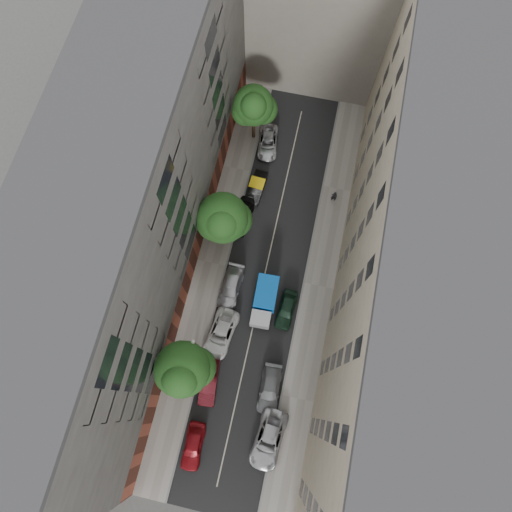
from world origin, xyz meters
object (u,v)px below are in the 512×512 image
(car_left_5, at_px, (257,187))
(car_right_1, at_px, (270,389))
(car_right_0, at_px, (269,439))
(tree_far, at_px, (254,107))
(lamp_post, at_px, (197,346))
(car_left_2, at_px, (221,334))
(car_left_4, at_px, (242,216))
(pedestrian, at_px, (334,196))
(tree_near, at_px, (183,371))
(car_right_2, at_px, (286,309))
(tarp_truck, at_px, (265,301))
(car_left_6, at_px, (268,142))
(car_left_1, at_px, (209,382))
(car_left_3, at_px, (231,287))
(car_left_0, at_px, (193,446))
(tree_mid, at_px, (223,220))

(car_left_5, relative_size, car_right_1, 0.86)
(car_left_5, relative_size, car_right_0, 0.74)
(tree_far, relative_size, lamp_post, 1.15)
(car_left_2, distance_m, car_left_4, 12.27)
(car_left_5, relative_size, pedestrian, 2.31)
(lamp_post, bearing_deg, car_left_5, 85.50)
(car_left_2, height_order, lamp_post, lamp_post)
(car_left_5, height_order, car_right_1, car_right_1)
(car_right_1, relative_size, tree_near, 0.54)
(car_right_2, distance_m, tree_near, 11.98)
(tarp_truck, xyz_separation_m, tree_far, (-5.10, 18.16, 4.25))
(car_left_2, height_order, car_left_6, car_left_2)
(car_left_1, xyz_separation_m, car_right_2, (5.62, 8.23, -0.02))
(car_left_2, xyz_separation_m, car_left_4, (-0.80, 12.24, 0.05))
(lamp_post, bearing_deg, car_left_4, 87.57)
(car_left_6, bearing_deg, tree_far, 151.40)
(car_left_1, bearing_deg, lamp_post, 111.98)
(car_left_3, relative_size, car_left_5, 1.19)
(car_left_1, bearing_deg, car_left_3, 84.94)
(car_right_1, relative_size, pedestrian, 2.69)
(car_left_2, xyz_separation_m, car_right_2, (5.62, 3.67, -0.01))
(car_left_0, relative_size, lamp_post, 0.61)
(car_right_2, distance_m, tree_far, 20.38)
(car_left_6, distance_m, tree_mid, 12.52)
(car_left_3, bearing_deg, car_left_4, 97.45)
(car_left_0, height_order, car_left_2, car_left_0)
(car_left_5, xyz_separation_m, tree_near, (-1.70, -20.12, 5.22))
(car_right_0, bearing_deg, pedestrian, 91.20)
(car_right_0, xyz_separation_m, tree_far, (-8.10, 30.21, 4.78))
(car_left_2, relative_size, tree_mid, 0.68)
(car_left_6, xyz_separation_m, lamp_post, (-1.36, -23.36, 3.68))
(tarp_truck, relative_size, car_right_2, 1.25)
(car_left_0, distance_m, tree_near, 8.02)
(car_left_0, distance_m, car_left_3, 14.80)
(car_right_0, height_order, tree_near, tree_near)
(car_right_0, bearing_deg, car_left_0, -157.49)
(car_left_0, height_order, car_right_1, car_left_0)
(car_left_4, xyz_separation_m, car_right_0, (7.20, -20.40, -0.00))
(car_right_1, xyz_separation_m, tree_mid, (-7.48, 13.77, 4.23))
(car_left_0, xyz_separation_m, car_right_1, (5.60, 6.20, -0.04))
(car_left_5, xyz_separation_m, car_left_6, (-0.04, 5.59, -0.01))
(tree_mid, relative_size, pedestrian, 4.31)
(car_right_1, distance_m, tree_near, 8.97)
(car_right_1, xyz_separation_m, car_right_2, (0.02, 7.63, 0.02))
(car_left_4, height_order, car_left_6, car_left_4)
(car_left_2, distance_m, car_right_0, 10.37)
(car_left_2, bearing_deg, car_left_0, -82.82)
(car_left_6, bearing_deg, car_left_4, -103.16)
(car_left_2, height_order, car_left_5, car_left_2)
(car_left_0, distance_m, car_left_4, 22.41)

